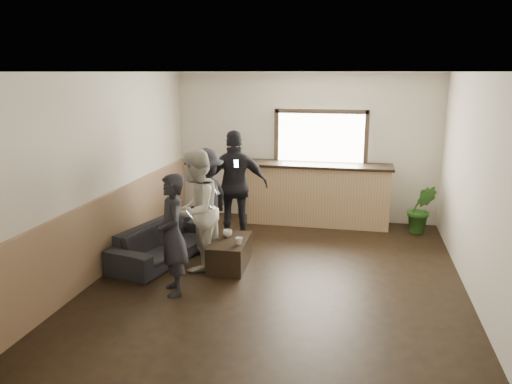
% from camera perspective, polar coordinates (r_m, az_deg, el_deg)
% --- Properties ---
extents(ground, '(5.00, 6.00, 0.01)m').
position_cam_1_polar(ground, '(7.11, 2.55, -9.65)').
color(ground, black).
extents(room_shell, '(5.01, 6.01, 2.80)m').
position_cam_1_polar(room_shell, '(6.82, -3.44, 2.28)').
color(room_shell, silver).
rests_on(room_shell, ground).
extents(bar_counter, '(2.70, 0.68, 2.13)m').
position_cam_1_polar(bar_counter, '(9.43, 7.11, 0.20)').
color(bar_counter, tan).
rests_on(bar_counter, ground).
extents(sofa, '(1.16, 2.00, 0.55)m').
position_cam_1_polar(sofa, '(7.76, -10.51, -5.69)').
color(sofa, black).
rests_on(sofa, ground).
extents(coffee_table, '(0.55, 0.94, 0.41)m').
position_cam_1_polar(coffee_table, '(7.41, -2.99, -6.98)').
color(coffee_table, black).
rests_on(coffee_table, ground).
extents(cup_a, '(0.18, 0.18, 0.10)m').
position_cam_1_polar(cup_a, '(7.47, -3.26, -4.72)').
color(cup_a, silver).
rests_on(cup_a, coffee_table).
extents(cup_b, '(0.13, 0.13, 0.10)m').
position_cam_1_polar(cup_b, '(7.14, -1.97, -5.61)').
color(cup_b, silver).
rests_on(cup_b, coffee_table).
extents(potted_plant, '(0.49, 0.39, 0.88)m').
position_cam_1_polar(potted_plant, '(9.31, 18.37, -1.85)').
color(potted_plant, '#2D6623').
rests_on(potted_plant, ground).
extents(person_a, '(0.61, 0.68, 1.57)m').
position_cam_1_polar(person_a, '(6.44, -9.53, -4.85)').
color(person_a, black).
rests_on(person_a, ground).
extents(person_b, '(0.75, 0.91, 1.74)m').
position_cam_1_polar(person_b, '(7.19, -6.85, -2.10)').
color(person_b, beige).
rests_on(person_b, ground).
extents(person_c, '(0.89, 1.20, 1.66)m').
position_cam_1_polar(person_c, '(7.89, -5.85, -1.00)').
color(person_c, black).
rests_on(person_c, ground).
extents(person_d, '(1.18, 0.78, 1.87)m').
position_cam_1_polar(person_d, '(8.39, -2.35, 0.70)').
color(person_d, black).
rests_on(person_d, ground).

